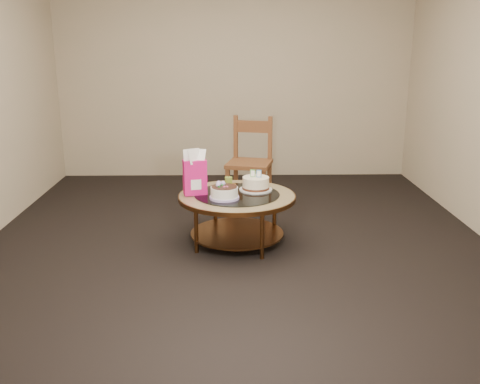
{
  "coord_description": "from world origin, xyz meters",
  "views": [
    {
      "loc": [
        -0.06,
        -4.44,
        1.75
      ],
      "look_at": [
        0.03,
        0.02,
        0.47
      ],
      "focal_mm": 40.0,
      "sensor_mm": 36.0,
      "label": 1
    }
  ],
  "objects_px": {
    "coffee_table": "(237,203)",
    "gift_bag": "(195,172)",
    "cream_cake": "(256,184)",
    "dining_chair": "(250,162)",
    "decorated_cake": "(224,193)"
  },
  "relations": [
    {
      "from": "decorated_cake",
      "to": "dining_chair",
      "type": "bearing_deg",
      "value": 78.26
    },
    {
      "from": "decorated_cake",
      "to": "cream_cake",
      "type": "xyz_separation_m",
      "value": [
        0.28,
        0.26,
        0.01
      ]
    },
    {
      "from": "coffee_table",
      "to": "gift_bag",
      "type": "xyz_separation_m",
      "value": [
        -0.36,
        0.01,
        0.27
      ]
    },
    {
      "from": "decorated_cake",
      "to": "dining_chair",
      "type": "height_order",
      "value": "dining_chair"
    },
    {
      "from": "gift_bag",
      "to": "dining_chair",
      "type": "bearing_deg",
      "value": 52.14
    },
    {
      "from": "coffee_table",
      "to": "gift_bag",
      "type": "relative_size",
      "value": 2.62
    },
    {
      "from": "coffee_table",
      "to": "decorated_cake",
      "type": "distance_m",
      "value": 0.22
    },
    {
      "from": "coffee_table",
      "to": "cream_cake",
      "type": "distance_m",
      "value": 0.25
    },
    {
      "from": "gift_bag",
      "to": "cream_cake",
      "type": "bearing_deg",
      "value": -0.77
    },
    {
      "from": "coffee_table",
      "to": "cream_cake",
      "type": "xyz_separation_m",
      "value": [
        0.17,
        0.12,
        0.14
      ]
    },
    {
      "from": "decorated_cake",
      "to": "cream_cake",
      "type": "bearing_deg",
      "value": 42.94
    },
    {
      "from": "coffee_table",
      "to": "dining_chair",
      "type": "distance_m",
      "value": 1.15
    },
    {
      "from": "coffee_table",
      "to": "dining_chair",
      "type": "relative_size",
      "value": 1.06
    },
    {
      "from": "cream_cake",
      "to": "dining_chair",
      "type": "height_order",
      "value": "dining_chair"
    },
    {
      "from": "cream_cake",
      "to": "gift_bag",
      "type": "xyz_separation_m",
      "value": [
        -0.53,
        -0.12,
        0.14
      ]
    }
  ]
}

